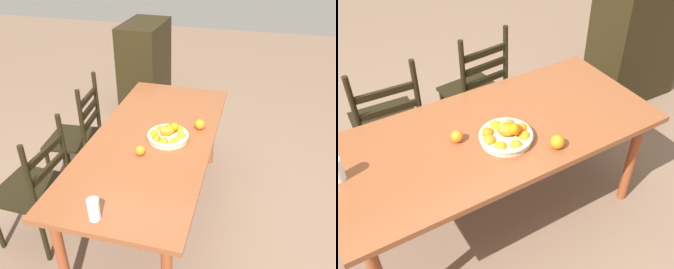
% 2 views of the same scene
% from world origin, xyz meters
% --- Properties ---
extents(ground_plane, '(12.00, 12.00, 0.00)m').
position_xyz_m(ground_plane, '(0.00, 0.00, 0.00)').
color(ground_plane, '#7B5F4C').
extents(dining_table, '(1.88, 0.86, 0.74)m').
position_xyz_m(dining_table, '(0.00, 0.00, 0.67)').
color(dining_table, brown).
rests_on(dining_table, ground).
extents(chair_near_window, '(0.46, 0.46, 0.97)m').
position_xyz_m(chair_near_window, '(-0.43, 0.75, 0.45)').
color(chair_near_window, black).
rests_on(chair_near_window, ground).
extents(chair_by_cabinet, '(0.46, 0.46, 1.00)m').
position_xyz_m(chair_by_cabinet, '(0.27, 0.77, 0.46)').
color(chair_by_cabinet, black).
rests_on(chair_by_cabinet, ground).
extents(cabinet, '(0.77, 0.47, 1.09)m').
position_xyz_m(cabinet, '(1.83, 0.65, 0.55)').
color(cabinet, black).
rests_on(cabinet, ground).
extents(fruit_bowl, '(0.30, 0.30, 0.13)m').
position_xyz_m(fruit_bowl, '(0.01, -0.11, 0.78)').
color(fruit_bowl, beige).
rests_on(fruit_bowl, dining_table).
extents(orange_loose_0, '(0.08, 0.08, 0.08)m').
position_xyz_m(orange_loose_0, '(0.21, -0.30, 0.78)').
color(orange_loose_0, orange).
rests_on(orange_loose_0, dining_table).
extents(orange_loose_1, '(0.07, 0.07, 0.07)m').
position_xyz_m(orange_loose_1, '(-0.23, 0.02, 0.78)').
color(orange_loose_1, orange).
rests_on(orange_loose_1, dining_table).
extents(drinking_glass, '(0.06, 0.06, 0.13)m').
position_xyz_m(drinking_glass, '(-0.84, 0.06, 0.81)').
color(drinking_glass, silver).
rests_on(drinking_glass, dining_table).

